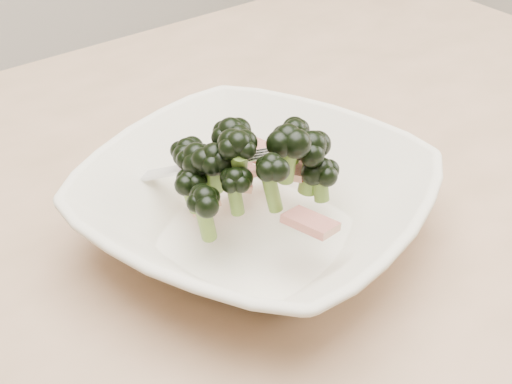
{
  "coord_description": "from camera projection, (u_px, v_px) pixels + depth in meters",
  "views": [
    {
      "loc": [
        -0.32,
        -0.46,
        1.15
      ],
      "look_at": [
        -0.02,
        -0.07,
        0.8
      ],
      "focal_mm": 50.0,
      "sensor_mm": 36.0,
      "label": 1
    }
  ],
  "objects": [
    {
      "name": "broccoli_dish",
      "position": [
        255.0,
        202.0,
        0.61
      ],
      "size": [
        0.37,
        0.37,
        0.12
      ],
      "color": "beige",
      "rests_on": "dining_table"
    },
    {
      "name": "dining_table",
      "position": [
        235.0,
        271.0,
        0.74
      ],
      "size": [
        1.2,
        0.8,
        0.75
      ],
      "color": "tan",
      "rests_on": "ground"
    }
  ]
}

